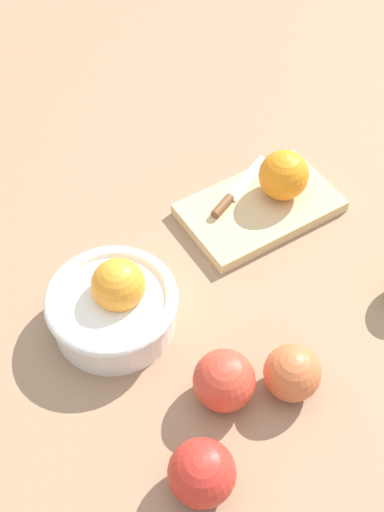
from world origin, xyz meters
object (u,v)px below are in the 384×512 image
Objects in this scene: apple_front_left_3 at (292,373)px; cutting_board at (260,208)px; orange_on_board at (284,175)px; apple_front_left_2 at (224,380)px; bowl at (114,305)px; apple_front_left at (202,473)px; knife at (234,194)px.

cutting_board is at bearing 52.48° from apple_front_left_3.
cutting_board is 3.08× the size of orange_on_board.
apple_front_left_2 is at bearing -142.93° from cutting_board.
bowl is at bearing -176.78° from cutting_board.
bowl is 2.26× the size of apple_front_left_2.
apple_front_left is (-0.35, -0.26, 0.03)m from cutting_board.
apple_front_left reaches higher than cutting_board.
apple_front_left is at bearing -104.08° from bowl.
orange_on_board is 1.06× the size of apple_front_left_3.
bowl reaches higher than cutting_board.
apple_front_left_3 reaches higher than knife.
bowl is 0.75× the size of cutting_board.
apple_front_left is (-0.39, -0.25, -0.02)m from orange_on_board.
bowl is at bearing 101.39° from apple_front_left_2.
apple_front_left_2 is 1.08× the size of apple_front_left_3.
bowl reaches higher than apple_front_left.
orange_on_board is 0.32m from apple_front_left_3.
bowl is 0.33m from orange_on_board.
bowl is 0.28m from knife.
knife is 1.98× the size of apple_front_left.
knife is at bearing 44.50° from apple_front_left_2.
bowl is 2.30× the size of orange_on_board.
bowl is 0.25m from apple_front_left_3.
orange_on_board is at bearing 33.07° from apple_front_left.
apple_front_left and apple_front_left_2 have the same top height.
bowl is 2.26× the size of apple_front_left.
cutting_board is 0.05m from knife.
knife is 2.14× the size of apple_front_left_3.
apple_front_left_2 is at bearing -135.50° from knife.
orange_on_board is (0.33, 0.01, 0.02)m from bowl.
apple_front_left_2 is (0.10, 0.07, 0.00)m from apple_front_left.
knife is 0.32m from apple_front_left_3.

